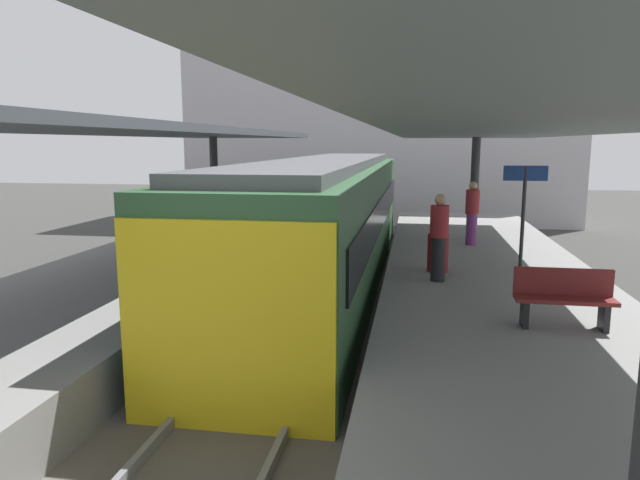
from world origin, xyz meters
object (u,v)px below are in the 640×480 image
object	(u,v)px
platform_bench	(564,296)
passenger_far_end	(439,236)
commuter_train	(327,222)
passenger_near_bench	(472,212)
platform_sign	(524,193)
passenger_mid_platform	(216,212)
litter_bin	(438,253)

from	to	relation	value
platform_bench	passenger_far_end	xyz separation A→B (m)	(-1.71, 2.62, 0.43)
commuter_train	passenger_near_bench	size ratio (longest dim) A/B	9.36
platform_bench	passenger_far_end	size ratio (longest dim) A/B	0.82
passenger_far_end	commuter_train	bearing A→B (deg)	132.47
platform_bench	platform_sign	distance (m)	4.30
commuter_train	passenger_mid_platform	world-z (taller)	commuter_train
passenger_near_bench	passenger_far_end	distance (m)	4.42
platform_bench	passenger_near_bench	xyz separation A→B (m)	(-0.69, 6.92, 0.41)
passenger_mid_platform	passenger_far_end	world-z (taller)	passenger_mid_platform
litter_bin	passenger_far_end	distance (m)	1.01
passenger_mid_platform	passenger_far_end	xyz separation A→B (m)	(5.55, -2.83, -0.03)
commuter_train	platform_bench	bearing A→B (deg)	-51.65
litter_bin	passenger_mid_platform	distance (m)	5.93
platform_bench	platform_sign	bearing A→B (deg)	88.54
passenger_near_bench	passenger_mid_platform	xyz separation A→B (m)	(-6.57, -1.48, 0.05)
platform_sign	passenger_near_bench	distance (m)	2.99
litter_bin	passenger_near_bench	xyz separation A→B (m)	(0.99, 3.42, 0.48)
platform_bench	passenger_mid_platform	size ratio (longest dim) A/B	0.79
passenger_far_end	passenger_near_bench	bearing A→B (deg)	76.67
passenger_near_bench	passenger_mid_platform	distance (m)	6.73
platform_sign	litter_bin	distance (m)	2.26
platform_sign	passenger_near_bench	xyz separation A→B (m)	(-0.80, 2.79, -0.75)
commuter_train	platform_bench	xyz separation A→B (m)	(4.36, -5.52, -0.26)
platform_sign	passenger_mid_platform	world-z (taller)	platform_sign
platform_sign	passenger_near_bench	world-z (taller)	platform_sign
litter_bin	commuter_train	bearing A→B (deg)	143.03
platform_sign	commuter_train	bearing A→B (deg)	162.85
passenger_near_bench	platform_bench	bearing A→B (deg)	-84.30
commuter_train	passenger_near_bench	world-z (taller)	commuter_train
platform_bench	passenger_near_bench	distance (m)	6.97
commuter_train	litter_bin	bearing A→B (deg)	-36.97
platform_sign	passenger_far_end	bearing A→B (deg)	-140.07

